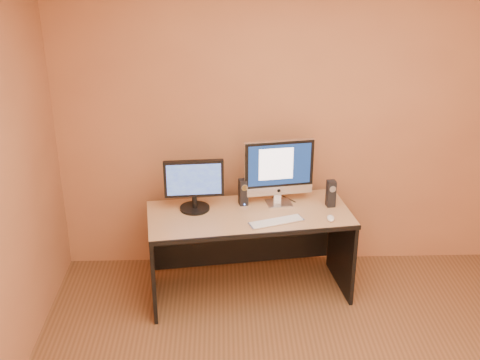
# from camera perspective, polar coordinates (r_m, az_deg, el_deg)

# --- Properties ---
(walls) EXTENTS (4.00, 4.00, 2.60)m
(walls) POSITION_cam_1_polar(r_m,az_deg,el_deg) (3.14, 10.22, -5.58)
(walls) COLOR #A76A43
(walls) RESTS_ON ground
(desk) EXTENTS (1.63, 0.88, 0.72)m
(desk) POSITION_cam_1_polar(r_m,az_deg,el_deg) (4.82, 0.88, -7.00)
(desk) COLOR tan
(desk) RESTS_ON ground
(imac) EXTENTS (0.58, 0.29, 0.54)m
(imac) POSITION_cam_1_polar(r_m,az_deg,el_deg) (4.70, 3.78, 0.70)
(imac) COLOR silver
(imac) RESTS_ON desk
(second_monitor) EXTENTS (0.48, 0.27, 0.41)m
(second_monitor) POSITION_cam_1_polar(r_m,az_deg,el_deg) (4.63, -4.38, -0.51)
(second_monitor) COLOR black
(second_monitor) RESTS_ON desk
(speaker_left) EXTENTS (0.08, 0.08, 0.21)m
(speaker_left) POSITION_cam_1_polar(r_m,az_deg,el_deg) (4.74, 0.31, -1.15)
(speaker_left) COLOR black
(speaker_left) RESTS_ON desk
(speaker_right) EXTENTS (0.07, 0.08, 0.21)m
(speaker_right) POSITION_cam_1_polar(r_m,az_deg,el_deg) (4.77, 8.62, -1.27)
(speaker_right) COLOR black
(speaker_right) RESTS_ON desk
(keyboard) EXTENTS (0.43, 0.24, 0.02)m
(keyboard) POSITION_cam_1_polar(r_m,az_deg,el_deg) (4.51, 3.46, -3.97)
(keyboard) COLOR silver
(keyboard) RESTS_ON desk
(mouse) EXTENTS (0.06, 0.10, 0.04)m
(mouse) POSITION_cam_1_polar(r_m,az_deg,el_deg) (4.58, 8.59, -3.59)
(mouse) COLOR white
(mouse) RESTS_ON desk
(cable_a) EXTENTS (0.14, 0.17, 0.01)m
(cable_a) POSITION_cam_1_polar(r_m,az_deg,el_deg) (4.90, 4.40, -1.68)
(cable_a) COLOR black
(cable_a) RESTS_ON desk
(cable_b) EXTENTS (0.08, 0.16, 0.01)m
(cable_b) POSITION_cam_1_polar(r_m,az_deg,el_deg) (4.92, 3.28, -1.53)
(cable_b) COLOR black
(cable_b) RESTS_ON desk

